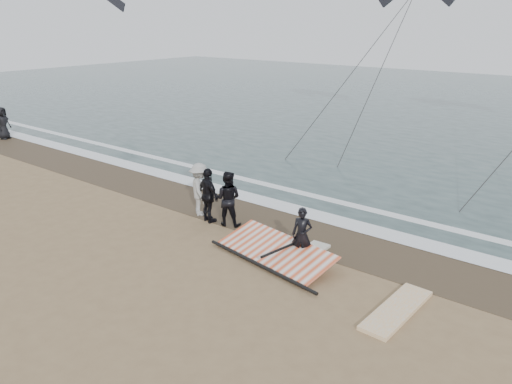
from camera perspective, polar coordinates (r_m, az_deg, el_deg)
ground at (r=13.30m, az=-3.65°, el=-11.06°), size 120.00×120.00×0.00m
wet_sand at (r=16.54m, az=6.74°, el=-4.77°), size 120.00×2.80×0.01m
foam_near at (r=17.66m, az=9.13°, el=-3.22°), size 120.00×0.90×0.01m
foam_far at (r=19.07m, az=11.63°, el=-1.65°), size 120.00×0.45×0.01m
man_main at (r=14.48m, az=5.27°, el=-4.86°), size 0.68×0.56×1.61m
board_white at (r=12.82m, az=15.79°, el=-12.83°), size 0.83×2.61×0.10m
board_cream at (r=14.90m, az=5.41°, el=-7.37°), size 0.63×2.25×0.09m
trio_cluster at (r=17.31m, az=-5.20°, el=-0.21°), size 2.68×1.33×1.93m
sail_rig at (r=14.89m, az=2.40°, el=-6.69°), size 4.23×2.27×0.49m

